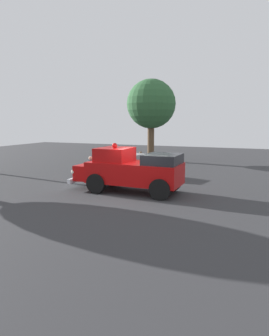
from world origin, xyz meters
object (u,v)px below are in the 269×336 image
vintage_fire_truck (130,170)px  lawn_chair_by_car (97,160)px  traffic_cone (139,176)px  spectator_seated (140,159)px  lawn_chair_near_truck (141,160)px  oak_tree_distant (151,104)px  spectator_standing (91,168)px  classic_hot_rod (134,164)px

vintage_fire_truck → lawn_chair_by_car: bearing=131.0°
vintage_fire_truck → traffic_cone: vintage_fire_truck is taller
lawn_chair_by_car → spectator_seated: size_ratio=0.79×
lawn_chair_near_truck → oak_tree_distant: bearing=98.4°
lawn_chair_by_car → spectator_standing: (2.80, -5.69, 0.37)m
lawn_chair_near_truck → traffic_cone: (2.05, -5.65, -0.28)m
classic_hot_rod → spectator_standing: 4.02m
traffic_cone → lawn_chair_near_truck: bearing=110.0°
spectator_standing → traffic_cone: 3.09m
lawn_chair_by_car → spectator_standing: 6.35m
oak_tree_distant → classic_hot_rod: bearing=-79.5°
vintage_fire_truck → spectator_seated: size_ratio=4.64×
classic_hot_rod → lawn_chair_by_car: 4.43m
classic_hot_rod → spectator_standing: size_ratio=2.79×
spectator_standing → spectator_seated: bearing=87.1°
oak_tree_distant → traffic_cone: oak_tree_distant is taller
lawn_chair_near_truck → spectator_seated: size_ratio=0.79×
lawn_chair_near_truck → spectator_standing: size_ratio=0.61×
lawn_chair_near_truck → lawn_chair_by_car: (-3.17, -1.76, 0.00)m
lawn_chair_by_car → oak_tree_distant: bearing=67.5°
lawn_chair_by_car → oak_tree_distant: 8.12m
classic_hot_rod → oak_tree_distant: size_ratio=0.61×
spectator_seated → traffic_cone: spectator_seated is taller
spectator_seated → traffic_cone: size_ratio=2.03×
lawn_chair_near_truck → lawn_chair_by_car: size_ratio=1.00×
classic_hot_rod → lawn_chair_near_truck: size_ratio=4.58×
vintage_fire_truck → spectator_standing: size_ratio=3.58×
vintage_fire_truck → classic_hot_rod: 5.16m
spectator_seated → vintage_fire_truck: bearing=-72.4°
traffic_cone → oak_tree_distant: bearing=105.1°
lawn_chair_near_truck → spectator_standing: spectator_standing is taller
oak_tree_distant → lawn_chair_near_truck: bearing=-81.6°
spectator_standing → oak_tree_distant: (-0.27, 11.80, 4.33)m
lawn_chair_by_car → oak_tree_distant: oak_tree_distant is taller
oak_tree_distant → traffic_cone: size_ratio=12.04×
classic_hot_rod → oak_tree_distant: (-1.49, 7.98, 4.55)m
vintage_fire_truck → oak_tree_distant: 13.83m
lawn_chair_by_car → spectator_standing: spectator_standing is taller
lawn_chair_near_truck → spectator_seated: bearing=-92.2°
vintage_fire_truck → classic_hot_rod: size_ratio=1.28×
vintage_fire_truck → lawn_chair_by_car: vintage_fire_truck is taller
lawn_chair_near_truck → spectator_seated: (-0.01, -0.13, 0.11)m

